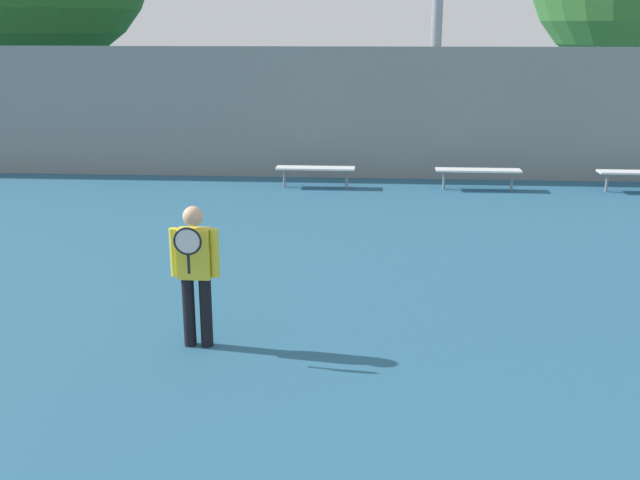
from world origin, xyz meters
name	(u,v)px	position (x,y,z in m)	size (l,w,h in m)	color
tennis_player	(195,268)	(-2.65, 6.50, 0.94)	(0.56, 0.41, 1.66)	black
bench_courtside_near	(315,169)	(-1.95, 15.26, 0.43)	(1.78, 0.40, 0.47)	white
bench_courtside_far	(478,171)	(1.69, 15.26, 0.43)	(1.88, 0.40, 0.47)	white
back_fence	(402,114)	(0.00, 16.46, 1.54)	(31.04, 0.06, 3.08)	gray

